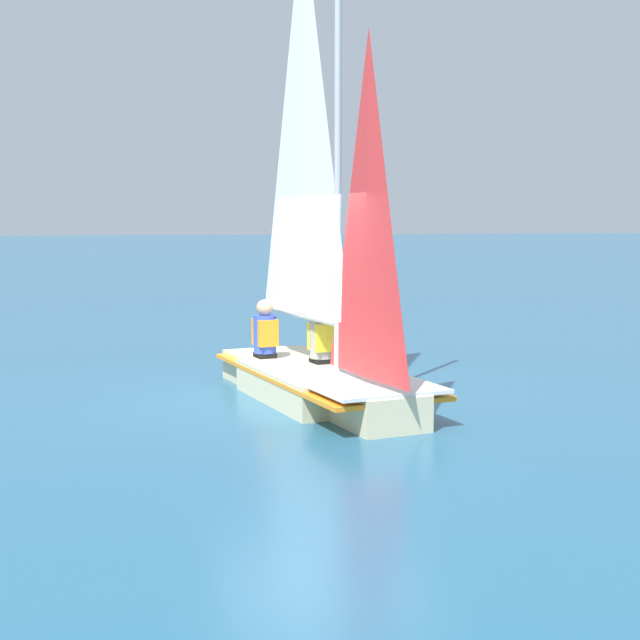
# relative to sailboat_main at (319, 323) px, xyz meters

# --- Properties ---
(ground_plane) EXTENTS (260.00, 260.00, 0.00)m
(ground_plane) POSITION_rel_sailboat_main_xyz_m (0.02, 0.00, -0.95)
(ground_plane) COLOR #235675
(sailboat_main) EXTENTS (4.21, 1.97, 6.11)m
(sailboat_main) POSITION_rel_sailboat_main_xyz_m (0.00, 0.00, 0.00)
(sailboat_main) COLOR beige
(sailboat_main) RESTS_ON ground_plane
(sailor_helm) EXTENTS (0.37, 0.34, 1.16)m
(sailor_helm) POSITION_rel_sailboat_main_xyz_m (-0.40, 0.14, -0.32)
(sailor_helm) COLOR black
(sailor_helm) RESTS_ON ground_plane
(sailor_crew) EXTENTS (0.37, 0.34, 1.16)m
(sailor_crew) POSITION_rel_sailboat_main_xyz_m (-1.04, -0.46, -0.33)
(sailor_crew) COLOR black
(sailor_crew) RESTS_ON ground_plane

